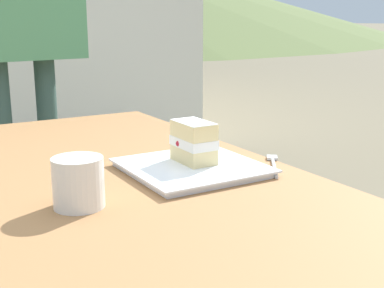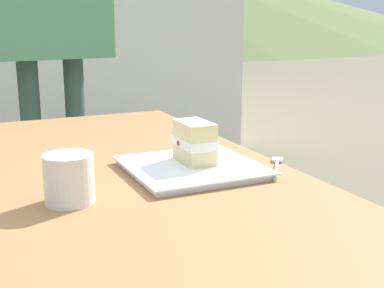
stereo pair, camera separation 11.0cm
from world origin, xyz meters
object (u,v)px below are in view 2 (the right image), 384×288
object	(u,v)px
parked_car_near	(69,28)
parked_car_far	(11,24)
cake_slice	(194,142)
coffee_cup	(69,178)
dessert_fork	(276,167)
dessert_plate	(192,168)
patio_table	(127,233)

from	to	relation	value
parked_car_near	parked_car_far	size ratio (longest dim) A/B	1.04
cake_slice	coffee_cup	size ratio (longest dim) A/B	1.16
dessert_fork	coffee_cup	xyz separation A→B (m)	(-0.03, 0.46, 0.04)
dessert_plate	cake_slice	distance (m)	0.06
patio_table	parked_car_near	bearing A→B (deg)	-11.21
patio_table	parked_car_far	xyz separation A→B (m)	(14.57, -1.34, 0.25)
cake_slice	dessert_fork	distance (m)	0.19
patio_table	parked_car_near	distance (m)	10.40
patio_table	parked_car_near	size ratio (longest dim) A/B	0.37
dessert_fork	parked_car_far	xyz separation A→B (m)	(14.57, -1.00, 0.16)
cake_slice	parked_car_near	world-z (taller)	parked_car_near
patio_table	parked_car_near	world-z (taller)	parked_car_near
dessert_fork	parked_car_near	world-z (taller)	parked_car_near
parked_car_near	dessert_fork	bearing A→B (deg)	170.68
patio_table	cake_slice	xyz separation A→B (m)	(0.07, -0.18, 0.15)
patio_table	dessert_plate	distance (m)	0.20
patio_table	parked_car_near	xyz separation A→B (m)	(10.20, -2.02, 0.20)
cake_slice	coffee_cup	xyz separation A→B (m)	(-0.10, 0.29, -0.01)
cake_slice	parked_car_far	distance (m)	14.55
dessert_plate	cake_slice	bearing A→B (deg)	-40.41
dessert_fork	cake_slice	bearing A→B (deg)	66.59
dessert_plate	cake_slice	world-z (taller)	cake_slice
dessert_plate	coffee_cup	xyz separation A→B (m)	(-0.08, 0.28, 0.04)
patio_table	coffee_cup	xyz separation A→B (m)	(-0.03, 0.11, 0.14)
patio_table	dessert_fork	size ratio (longest dim) A/B	10.83
patio_table	cake_slice	size ratio (longest dim) A/B	15.30
parked_car_near	dessert_plate	bearing A→B (deg)	169.65
parked_car_near	parked_car_far	xyz separation A→B (m)	(4.37, 0.68, 0.05)
patio_table	dessert_plate	bearing A→B (deg)	-71.55
dessert_plate	parked_car_near	bearing A→B (deg)	-10.35
parked_car_far	parked_car_near	bearing A→B (deg)	-171.20
coffee_cup	parked_car_far	bearing A→B (deg)	-5.69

